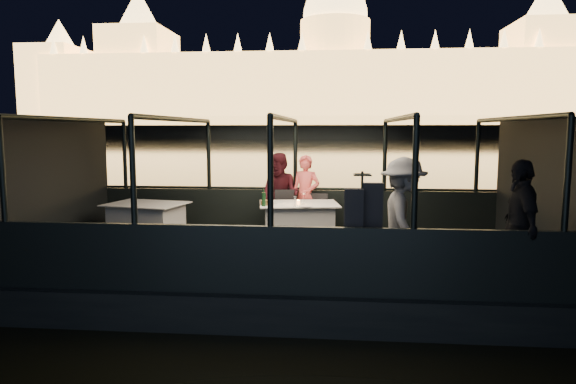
# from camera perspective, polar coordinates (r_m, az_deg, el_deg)

# --- Properties ---
(river_water) EXTENTS (500.00, 500.00, 0.00)m
(river_water) POSITION_cam_1_polar(r_m,az_deg,el_deg) (88.46, 4.83, 5.20)
(river_water) COLOR black
(river_water) RESTS_ON ground
(boat_hull) EXTENTS (8.60, 4.40, 1.00)m
(boat_hull) POSITION_cam_1_polar(r_m,az_deg,el_deg) (8.85, -0.25, -10.32)
(boat_hull) COLOR black
(boat_hull) RESTS_ON river_water
(boat_deck) EXTENTS (8.00, 4.00, 0.04)m
(boat_deck) POSITION_cam_1_polar(r_m,az_deg,el_deg) (8.72, -0.25, -7.31)
(boat_deck) COLOR black
(boat_deck) RESTS_ON boat_hull
(gunwale_port) EXTENTS (8.00, 0.08, 0.90)m
(gunwale_port) POSITION_cam_1_polar(r_m,az_deg,el_deg) (10.58, 0.81, -2.19)
(gunwale_port) COLOR black
(gunwale_port) RESTS_ON boat_deck
(gunwale_starboard) EXTENTS (8.00, 0.08, 0.90)m
(gunwale_starboard) POSITION_cam_1_polar(r_m,az_deg,el_deg) (6.68, -1.94, -7.60)
(gunwale_starboard) COLOR black
(gunwale_starboard) RESTS_ON boat_deck
(cabin_glass_port) EXTENTS (8.00, 0.02, 1.40)m
(cabin_glass_port) POSITION_cam_1_polar(r_m,az_deg,el_deg) (10.46, 0.82, 4.05)
(cabin_glass_port) COLOR #99B2B2
(cabin_glass_port) RESTS_ON gunwale_port
(cabin_glass_starboard) EXTENTS (8.00, 0.02, 1.40)m
(cabin_glass_starboard) POSITION_cam_1_polar(r_m,az_deg,el_deg) (6.49, -1.98, 2.28)
(cabin_glass_starboard) COLOR #99B2B2
(cabin_glass_starboard) RESTS_ON gunwale_starboard
(cabin_roof_glass) EXTENTS (8.00, 4.00, 0.02)m
(cabin_roof_glass) POSITION_cam_1_polar(r_m,az_deg,el_deg) (8.46, -0.26, 8.11)
(cabin_roof_glass) COLOR #99B2B2
(cabin_roof_glass) RESTS_ON boat_deck
(end_wall_fore) EXTENTS (0.02, 4.00, 2.30)m
(end_wall_fore) POSITION_cam_1_polar(r_m,az_deg,el_deg) (9.75, -24.35, 0.57)
(end_wall_fore) COLOR black
(end_wall_fore) RESTS_ON boat_deck
(end_wall_aft) EXTENTS (0.02, 4.00, 2.30)m
(end_wall_aft) POSITION_cam_1_polar(r_m,az_deg,el_deg) (9.05, 25.85, 0.04)
(end_wall_aft) COLOR black
(end_wall_aft) RESTS_ON boat_deck
(canopy_ribs) EXTENTS (8.00, 4.00, 2.30)m
(canopy_ribs) POSITION_cam_1_polar(r_m,az_deg,el_deg) (8.51, -0.25, 0.34)
(canopy_ribs) COLOR black
(canopy_ribs) RESTS_ON boat_deck
(embankment) EXTENTS (400.00, 140.00, 6.00)m
(embankment) POSITION_cam_1_polar(r_m,az_deg,el_deg) (218.42, 5.16, 6.47)
(embankment) COLOR #423D33
(embankment) RESTS_ON ground
(parliament_building) EXTENTS (220.00, 32.00, 60.00)m
(parliament_building) POSITION_cam_1_polar(r_m,az_deg,el_deg) (185.30, 5.22, 15.08)
(parliament_building) COLOR #F2D18C
(parliament_building) RESTS_ON embankment
(dining_table_central) EXTENTS (1.59, 1.26, 0.77)m
(dining_table_central) POSITION_cam_1_polar(r_m,az_deg,el_deg) (9.62, 1.20, -3.50)
(dining_table_central) COLOR white
(dining_table_central) RESTS_ON boat_deck
(dining_table_aft) EXTENTS (1.60, 1.30, 0.75)m
(dining_table_aft) POSITION_cam_1_polar(r_m,az_deg,el_deg) (10.10, -15.42, -3.25)
(dining_table_aft) COLOR silver
(dining_table_aft) RESTS_ON boat_deck
(chair_port_left) EXTENTS (0.50, 0.50, 0.93)m
(chair_port_left) POSITION_cam_1_polar(r_m,az_deg,el_deg) (10.07, -0.37, -2.65)
(chair_port_left) COLOR black
(chair_port_left) RESTS_ON boat_deck
(chair_port_right) EXTENTS (0.48, 0.48, 0.87)m
(chair_port_right) POSITION_cam_1_polar(r_m,az_deg,el_deg) (10.03, 3.28, -2.70)
(chair_port_right) COLOR black
(chair_port_right) RESTS_ON boat_deck
(coat_stand) EXTENTS (0.48, 0.40, 1.59)m
(coat_stand) POSITION_cam_1_polar(r_m,az_deg,el_deg) (6.79, 8.16, -3.55)
(coat_stand) COLOR black
(coat_stand) RESTS_ON boat_deck
(person_woman_coral) EXTENTS (0.67, 0.55, 1.63)m
(person_woman_coral) POSITION_cam_1_polar(r_m,az_deg,el_deg) (10.26, 1.95, -0.78)
(person_woman_coral) COLOR #F35C58
(person_woman_coral) RESTS_ON boat_deck
(person_man_maroon) EXTENTS (0.97, 0.87, 1.67)m
(person_man_maroon) POSITION_cam_1_polar(r_m,az_deg,el_deg) (10.31, -0.85, -0.74)
(person_man_maroon) COLOR #3D1119
(person_man_maroon) RESTS_ON boat_deck
(passenger_stripe) EXTENTS (0.70, 1.17, 1.76)m
(passenger_stripe) POSITION_cam_1_polar(r_m,az_deg,el_deg) (7.39, 12.66, -3.19)
(passenger_stripe) COLOR white
(passenger_stripe) RESTS_ON boat_deck
(passenger_dark) EXTENTS (0.47, 1.05, 1.76)m
(passenger_dark) POSITION_cam_1_polar(r_m,az_deg,el_deg) (7.37, 24.33, -3.66)
(passenger_dark) COLOR black
(passenger_dark) RESTS_ON boat_deck
(wine_bottle) EXTENTS (0.07, 0.07, 0.31)m
(wine_bottle) POSITION_cam_1_polar(r_m,az_deg,el_deg) (9.19, -2.72, -0.65)
(wine_bottle) COLOR #14381A
(wine_bottle) RESTS_ON dining_table_central
(bread_basket) EXTENTS (0.27, 0.27, 0.09)m
(bread_basket) POSITION_cam_1_polar(r_m,az_deg,el_deg) (9.36, -2.42, -1.19)
(bread_basket) COLOR brown
(bread_basket) RESTS_ON dining_table_central
(amber_candle) EXTENTS (0.07, 0.07, 0.08)m
(amber_candle) POSITION_cam_1_polar(r_m,az_deg,el_deg) (9.37, 1.15, -1.18)
(amber_candle) COLOR #FD913F
(amber_candle) RESTS_ON dining_table_central
(plate_near) EXTENTS (0.31, 0.31, 0.01)m
(plate_near) POSITION_cam_1_polar(r_m,az_deg,el_deg) (9.13, 1.96, -1.59)
(plate_near) COLOR white
(plate_near) RESTS_ON dining_table_central
(plate_far) EXTENTS (0.26, 0.26, 0.02)m
(plate_far) POSITION_cam_1_polar(r_m,az_deg,el_deg) (9.62, -1.13, -1.16)
(plate_far) COLOR white
(plate_far) RESTS_ON dining_table_central
(wine_glass_white) EXTENTS (0.08, 0.08, 0.18)m
(wine_glass_white) POSITION_cam_1_polar(r_m,az_deg,el_deg) (9.19, -2.71, -0.99)
(wine_glass_white) COLOR silver
(wine_glass_white) RESTS_ON dining_table_central
(wine_glass_red) EXTENTS (0.07, 0.07, 0.20)m
(wine_glass_red) POSITION_cam_1_polar(r_m,az_deg,el_deg) (9.46, 1.79, -0.77)
(wine_glass_red) COLOR silver
(wine_glass_red) RESTS_ON dining_table_central
(wine_glass_empty) EXTENTS (0.07, 0.07, 0.18)m
(wine_glass_empty) POSITION_cam_1_polar(r_m,az_deg,el_deg) (9.13, 0.76, -1.04)
(wine_glass_empty) COLOR white
(wine_glass_empty) RESTS_ON dining_table_central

